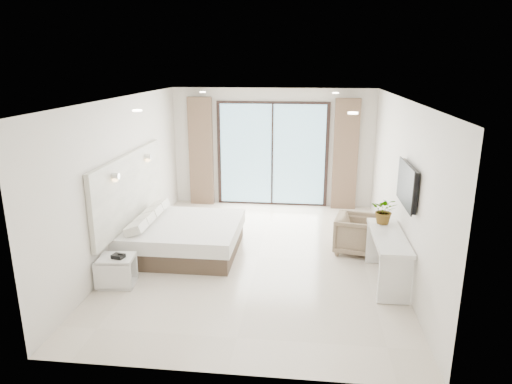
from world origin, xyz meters
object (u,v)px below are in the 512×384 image
(bed, at_px, (183,237))
(armchair, at_px, (357,232))
(console_desk, at_px, (388,248))
(nightstand, at_px, (117,271))

(bed, height_order, armchair, armchair)
(console_desk, bearing_deg, bed, 167.03)
(bed, relative_size, nightstand, 3.52)
(nightstand, height_order, armchair, armchair)
(nightstand, height_order, console_desk, console_desk)
(bed, bearing_deg, nightstand, -115.59)
(bed, distance_m, armchair, 3.07)
(nightstand, relative_size, console_desk, 0.37)
(console_desk, bearing_deg, armchair, 106.72)
(console_desk, height_order, armchair, console_desk)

